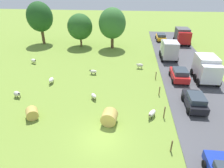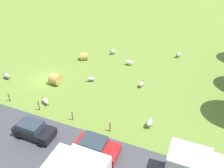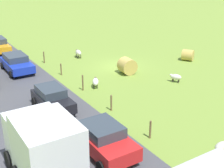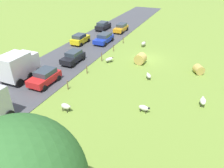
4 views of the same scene
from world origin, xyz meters
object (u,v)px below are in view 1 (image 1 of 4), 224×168
Objects in this scene: truck_2 at (169,49)px; tree_2 at (40,17)px; sheep_5 at (140,65)px; truck_0 at (207,68)px; hay_bale_1 at (32,113)px; tree_1 at (80,27)px; sheep_2 at (93,71)px; sheep_4 at (51,80)px; car_2 at (161,37)px; sheep_3 at (17,94)px; hay_bale_0 at (109,117)px; sheep_1 at (34,60)px; truck_1 at (182,36)px; sheep_0 at (152,113)px; car_0 at (195,101)px; sheep_6 at (94,96)px; car_8 at (179,74)px; tree_0 at (112,23)px.

tree_2 is at bearing 164.73° from truck_2.
sheep_5 is 0.25× the size of truck_0.
hay_bale_1 is at bearing -129.02° from sheep_5.
tree_1 reaches higher than truck_2.
sheep_4 is at bearing -146.30° from sheep_2.
sheep_5 is 0.26× the size of car_2.
car_2 reaches higher than sheep_2.
sheep_3 is 11.58m from hay_bale_0.
hay_bale_0 reaches higher than sheep_4.
sheep_2 is (10.39, -3.09, -0.08)m from sheep_1.
sheep_2 is 1.02× the size of sheep_3.
tree_1 is 1.53× the size of truck_2.
hay_bale_0 is 25.19m from tree_1.
car_2 reaches higher than hay_bale_1.
sheep_0 is at bearing -107.51° from truck_1.
hay_bale_0 is 0.37× the size of car_0.
sheep_6 is at bearing -126.66° from truck_2.
hay_bale_1 reaches higher than sheep_3.
car_8 reaches higher than car_0.
sheep_3 is 0.24× the size of truck_1.
tree_1 is 1.43× the size of truck_1.
sheep_0 is 0.20× the size of tree_1.
sheep_2 is 5.90m from sheep_4.
tree_2 is (-21.02, 23.25, 4.97)m from sheep_0.
truck_2 is at bearing 115.03° from truck_0.
tree_0 is at bearing -147.26° from car_2.
sheep_1 is 0.97× the size of sheep_4.
truck_2 is at bearing -90.63° from car_2.
sheep_0 is at bearing -74.13° from tree_0.
truck_1 is at bearing 53.98° from hay_bale_1.
tree_0 is at bearing 38.49° from sheep_1.
sheep_2 is 15.24m from truck_0.
car_2 is at bearing 72.86° from sheep_5.
tree_0 reaches higher than sheep_6.
car_0 is at bearing -98.67° from truck_1.
hay_bale_1 is at bearing -44.44° from sheep_3.
sheep_5 is 0.24× the size of truck_1.
tree_2 is 2.17× the size of car_8.
tree_0 is 22.56m from car_0.
car_0 is (16.14, 3.42, 0.32)m from hay_bale_1.
car_2 is (8.17, 29.52, 0.12)m from hay_bale_0.
sheep_3 is 8.84m from sheep_6.
tree_1 is 24.32m from truck_0.
sheep_5 is 13.59m from hay_bale_0.
hay_bale_0 reaches higher than sheep_3.
truck_1 reaches higher than hay_bale_0.
tree_0 reaches higher than hay_bale_0.
car_2 is at bearing 11.10° from tree_2.
car_8 is at bearing 92.74° from car_0.
tree_1 is (-8.53, 23.48, 3.20)m from hay_bale_0.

